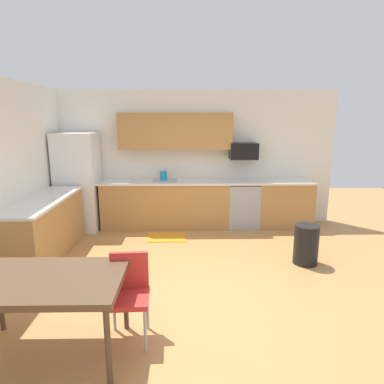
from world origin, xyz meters
The scene contains 18 objects.
ground_plane centered at (0.00, 0.00, 0.00)m, with size 12.00×12.00×0.00m, color #B77F47.
wall_back centered at (0.00, 2.65, 1.35)m, with size 5.80×0.10×2.70m, color white.
cabinet_run_back centered at (-0.51, 2.30, 0.45)m, with size 2.49×0.60×0.90m, color #AD7A42.
cabinet_run_back_right centered at (1.87, 2.30, 0.45)m, with size 1.06×0.60×0.90m, color #AD7A42.
cabinet_run_left centered at (-2.30, 0.80, 0.45)m, with size 0.60×2.00×0.90m, color #AD7A42.
countertop_back centered at (0.00, 2.30, 0.92)m, with size 4.80×0.64×0.04m, color silver.
countertop_left centered at (-2.30, 0.80, 0.92)m, with size 0.64×2.00×0.04m, color silver.
upper_cabinets_back centered at (-0.30, 2.43, 1.90)m, with size 2.20×0.34×0.70m, color #AD7A42.
refrigerator centered at (-2.18, 2.22, 0.94)m, with size 0.76×0.70×1.88m, color white.
oven_range centered at (1.04, 2.30, 0.46)m, with size 0.60×0.60×0.91m.
microwave centered at (1.04, 2.40, 1.51)m, with size 0.54×0.36×0.32m, color black.
sink_basin centered at (-0.51, 2.30, 0.88)m, with size 0.48×0.40×0.14m, color #A5A8AD.
sink_faucet centered at (-0.51, 2.48, 1.04)m, with size 0.02×0.02×0.24m, color #B2B5BA.
dining_table centered at (-1.36, -1.45, 0.71)m, with size 1.40×0.90×0.77m.
chair_near_table centered at (-0.66, -1.19, 0.50)m, with size 0.42×0.42×0.85m.
trash_bin centered at (1.70, 0.50, 0.30)m, with size 0.36×0.36×0.60m, color black.
floor_mat centered at (-0.45, 1.65, 0.01)m, with size 0.70×0.50×0.01m, color orange.
kettle centered at (-0.54, 2.35, 1.02)m, with size 0.14×0.14×0.20m, color #198CBF.
Camera 1 is at (-0.09, -4.20, 2.15)m, focal length 31.41 mm.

